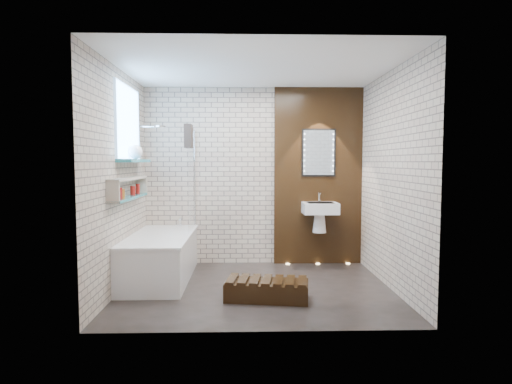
{
  "coord_description": "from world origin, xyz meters",
  "views": [
    {
      "loc": [
        -0.14,
        -5.0,
        1.52
      ],
      "look_at": [
        0.0,
        0.15,
        1.15
      ],
      "focal_mm": 29.88,
      "sensor_mm": 36.0,
      "label": 1
    }
  ],
  "objects_px": {
    "led_mirror": "(319,153)",
    "walnut_step": "(267,290)",
    "bath_screen": "(192,179)",
    "washbasin": "(320,212)",
    "bathtub": "(161,257)"
  },
  "relations": [
    {
      "from": "led_mirror",
      "to": "walnut_step",
      "type": "relative_size",
      "value": 0.77
    },
    {
      "from": "bathtub",
      "to": "washbasin",
      "type": "xyz_separation_m",
      "value": [
        2.17,
        0.62,
        0.5
      ]
    },
    {
      "from": "led_mirror",
      "to": "walnut_step",
      "type": "height_order",
      "value": "led_mirror"
    },
    {
      "from": "washbasin",
      "to": "led_mirror",
      "type": "distance_m",
      "value": 0.88
    },
    {
      "from": "bathtub",
      "to": "bath_screen",
      "type": "height_order",
      "value": "bath_screen"
    },
    {
      "from": "bath_screen",
      "to": "washbasin",
      "type": "distance_m",
      "value": 1.89
    },
    {
      "from": "led_mirror",
      "to": "bath_screen",
      "type": "bearing_deg",
      "value": -169.34
    },
    {
      "from": "washbasin",
      "to": "walnut_step",
      "type": "bearing_deg",
      "value": -119.72
    },
    {
      "from": "led_mirror",
      "to": "walnut_step",
      "type": "distance_m",
      "value": 2.41
    },
    {
      "from": "bath_screen",
      "to": "walnut_step",
      "type": "relative_size",
      "value": 1.55
    },
    {
      "from": "bath_screen",
      "to": "walnut_step",
      "type": "xyz_separation_m",
      "value": [
        0.97,
        -1.3,
        -1.18
      ]
    },
    {
      "from": "bathtub",
      "to": "walnut_step",
      "type": "distance_m",
      "value": 1.59
    },
    {
      "from": "washbasin",
      "to": "led_mirror",
      "type": "height_order",
      "value": "led_mirror"
    },
    {
      "from": "bathtub",
      "to": "walnut_step",
      "type": "relative_size",
      "value": 1.92
    },
    {
      "from": "bath_screen",
      "to": "walnut_step",
      "type": "bearing_deg",
      "value": -53.05
    }
  ]
}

